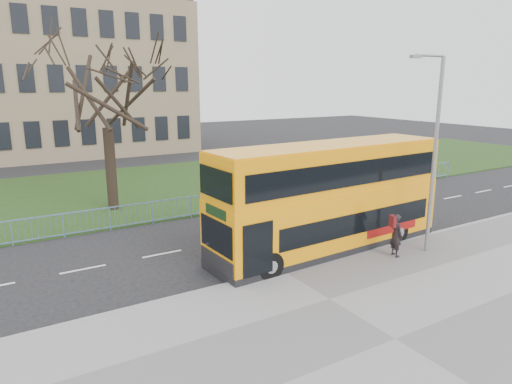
% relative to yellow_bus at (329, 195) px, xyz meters
% --- Properties ---
extents(ground, '(120.00, 120.00, 0.00)m').
position_rel_yellow_bus_xyz_m(ground, '(-2.91, 0.51, -2.29)').
color(ground, black).
rests_on(ground, ground).
extents(pavement, '(80.00, 10.50, 0.12)m').
position_rel_yellow_bus_xyz_m(pavement, '(-2.91, -6.24, -2.23)').
color(pavement, slate).
rests_on(pavement, ground).
extents(kerb, '(80.00, 0.20, 0.14)m').
position_rel_yellow_bus_xyz_m(kerb, '(-2.91, -1.04, -2.22)').
color(kerb, gray).
rests_on(kerb, ground).
extents(grass_verge, '(80.00, 15.40, 0.08)m').
position_rel_yellow_bus_xyz_m(grass_verge, '(-2.91, 14.81, -2.25)').
color(grass_verge, '#1A3312').
rests_on(grass_verge, ground).
extents(guard_railing, '(40.00, 0.12, 1.10)m').
position_rel_yellow_bus_xyz_m(guard_railing, '(-2.91, 7.11, -1.74)').
color(guard_railing, '#688CBA').
rests_on(guard_railing, ground).
extents(bare_tree, '(7.17, 7.17, 10.25)m').
position_rel_yellow_bus_xyz_m(bare_tree, '(-5.91, 10.51, 2.92)').
color(bare_tree, black).
rests_on(bare_tree, grass_verge).
extents(civic_building, '(30.00, 15.00, 14.00)m').
position_rel_yellow_bus_xyz_m(civic_building, '(-7.91, 35.51, 4.71)').
color(civic_building, '#7A6C4E').
rests_on(civic_building, ground).
extents(yellow_bus, '(10.27, 2.90, 4.26)m').
position_rel_yellow_bus_xyz_m(yellow_bus, '(0.00, 0.00, 0.00)').
color(yellow_bus, '#FF990A').
rests_on(yellow_bus, ground).
extents(pedestrian, '(0.52, 0.68, 1.66)m').
position_rel_yellow_bus_xyz_m(pedestrian, '(1.60, -2.09, -1.34)').
color(pedestrian, black).
rests_on(pedestrian, pavement).
extents(street_lamp, '(1.58, 0.33, 7.46)m').
position_rel_yellow_bus_xyz_m(street_lamp, '(2.99, -2.32, 1.92)').
color(street_lamp, gray).
rests_on(street_lamp, pavement).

